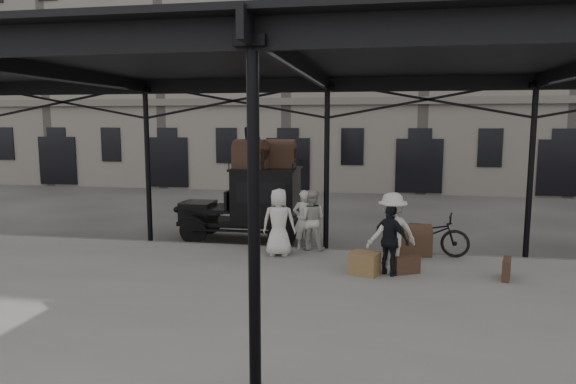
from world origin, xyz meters
name	(u,v)px	position (x,y,z in m)	size (l,w,h in m)	color
ground	(316,276)	(0.00, 0.00, 0.00)	(120.00, 120.00, 0.00)	#383533
platform	(303,303)	(0.00, -2.00, 0.07)	(28.00, 8.00, 0.15)	slate
canopy	(307,62)	(0.00, -1.72, 4.60)	(22.50, 9.00, 4.74)	black
building_frontage	(358,58)	(0.00, 18.00, 7.00)	(64.00, 8.00, 14.00)	slate
taxi	(256,201)	(-2.19, 3.12, 1.20)	(3.65, 1.55, 2.18)	black
porter_left	(304,220)	(-0.56, 1.80, 0.94)	(0.58, 0.38, 1.58)	beige
porter_midleft	(311,220)	(-0.38, 1.80, 0.95)	(0.78, 0.60, 1.60)	beige
porter_centre	(279,222)	(-1.09, 1.08, 1.00)	(0.83, 0.54, 1.71)	beige
porter_official	(391,240)	(1.64, -0.14, 0.94)	(0.92, 0.38, 1.57)	black
porter_right	(392,233)	(1.67, 0.10, 1.05)	(1.16, 0.67, 1.80)	beige
bicycle	(427,234)	(2.58, 1.80, 0.69)	(0.72, 2.07, 1.09)	black
porter_roof	(253,141)	(-2.23, 3.03, 2.97)	(0.76, 0.60, 1.57)	black
steamer_trunk_roof_near	(250,156)	(-2.28, 2.88, 2.52)	(0.94, 0.57, 0.69)	#472E21
steamer_trunk_roof_far	(279,156)	(-1.53, 3.33, 2.52)	(0.92, 0.57, 0.68)	#472E21
steamer_trunk_platform	(413,242)	(2.23, 1.74, 0.48)	(0.90, 0.55, 0.66)	#472E21
wicker_hamper	(365,263)	(1.09, -0.20, 0.40)	(0.60, 0.45, 0.50)	olive
suitcase_upright	(506,269)	(4.09, -0.01, 0.38)	(0.15, 0.60, 0.45)	#472E21
suitcase_flat	(407,265)	(2.02, 0.01, 0.35)	(0.60, 0.15, 0.40)	#472E21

